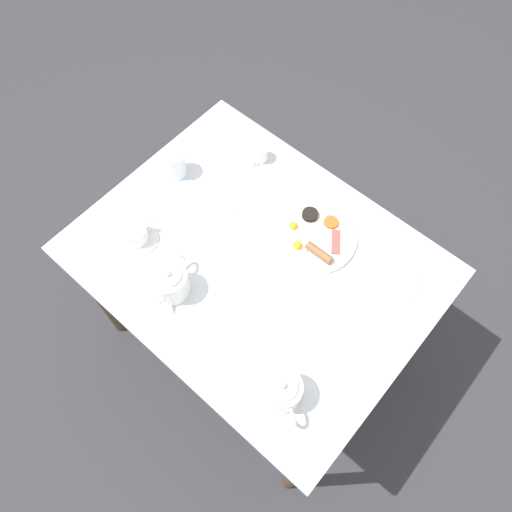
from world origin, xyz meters
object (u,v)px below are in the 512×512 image
Objects in this scene: fork_by_plate at (345,334)px; knife_by_plate at (200,210)px; teapot_near at (171,282)px; napkin_folded at (403,273)px; creamer_jug at (260,153)px; teapot_far at (282,391)px; water_glass_tall at (175,164)px; breakfast_plate at (313,236)px; teacup_with_saucer_left at (135,235)px.

fork_by_plate and knife_by_plate have the same top height.
napkin_folded is (-0.51, 0.50, -0.05)m from teapot_near.
teapot_near reaches higher than creamer_jug.
teapot_far is 0.83m from water_glass_tall.
water_glass_tall is 0.60× the size of fork_by_plate.
knife_by_plate is (-0.03, -0.62, 0.00)m from fork_by_plate.
teapot_near reaches higher than knife_by_plate.
fork_by_plate is at bearing 62.32° from creamer_jug.
breakfast_plate is 0.30m from napkin_folded.
teapot_near is at bearing 77.60° from teacup_with_saucer_left.
water_glass_tall reaches higher than breakfast_plate.
teapot_near is at bearing -44.61° from napkin_folded.
breakfast_plate is at bearing 131.91° from teacup_with_saucer_left.
teapot_far is at bearing 65.38° from teapot_near.
teapot_far reaches higher than napkin_folded.
fork_by_plate is (0.32, 0.61, -0.03)m from creamer_jug.
fork_by_plate is at bearing 94.54° from teapot_near.
napkin_folded is at bearing 85.86° from creamer_jug.
teacup_with_saucer_left is 0.51m from creamer_jug.
teacup_with_saucer_left is 0.85m from napkin_folded.
teacup_with_saucer_left is at bearing -57.21° from napkin_folded.
water_glass_tall is 1.21× the size of creamer_jug.
teapot_near is 1.36× the size of teacup_with_saucer_left.
creamer_jug is at bearing -16.33° from teapot_far.
creamer_jug is at bearing 178.45° from knife_by_plate.
teapot_far reaches higher than breakfast_plate.
teapot_far reaches higher than creamer_jug.
napkin_folded is at bearing 122.79° from teacup_with_saucer_left.
knife_by_plate is (-0.21, 0.08, -0.03)m from teacup_with_saucer_left.
water_glass_tall is at bearing -76.87° from napkin_folded.
fork_by_plate is (0.19, 0.27, -0.01)m from breakfast_plate.
fork_by_plate is (-0.26, 0.03, -0.05)m from teapot_far.
creamer_jug is at bearing -117.68° from fork_by_plate.
teapot_far is at bearing -4.90° from napkin_folded.
teacup_with_saucer_left is at bearing 19.06° from water_glass_tall.
teapot_far reaches higher than teacup_with_saucer_left.
teacup_with_saucer_left is at bearing -123.41° from teapot_near.
teacup_with_saucer_left is 0.29m from water_glass_tall.
napkin_folded is at bearing 114.39° from teapot_near.
breakfast_plate is 1.98× the size of teacup_with_saucer_left.
water_glass_tall is 0.55× the size of knife_by_plate.
water_glass_tall reaches higher than fork_by_plate.
water_glass_tall is at bearing -108.48° from knife_by_plate.
teapot_near is 0.30m from knife_by_plate.
water_glass_tall reaches higher than napkin_folded.
knife_by_plate is (0.16, -0.35, -0.01)m from breakfast_plate.
water_glass_tall is 0.55× the size of napkin_folded.
breakfast_plate is 0.57m from teacup_with_saucer_left.
teapot_far is (0.45, 0.24, 0.04)m from breakfast_plate.
fork_by_plate is at bearing -3.51° from napkin_folded.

